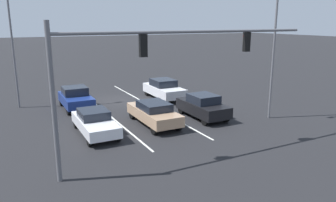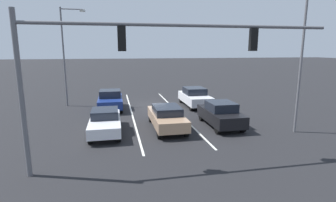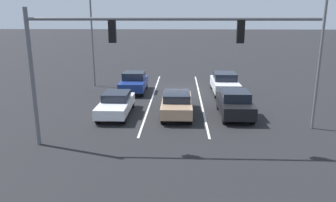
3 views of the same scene
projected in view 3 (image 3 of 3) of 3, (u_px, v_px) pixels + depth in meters
The scene contains 11 objects.
ground_plane at pixel (177, 90), 27.41m from camera, with size 240.00×240.00×0.00m, color black.
lane_stripe_left_divider at pixel (200, 97), 24.80m from camera, with size 0.12×17.26×0.01m, color silver.
lane_stripe_center_divider at pixel (152, 97), 24.94m from camera, with size 0.12×17.26×0.01m, color silver.
car_tan_midlane_front at pixel (177, 103), 20.29m from camera, with size 1.82×4.72×1.45m.
car_white_rightlane_front at pixel (116, 104), 20.34m from camera, with size 1.77×4.52×1.40m.
car_black_leftlane_front at pixel (235, 104), 20.00m from camera, with size 1.85×4.14×1.60m.
car_navy_rightlane_second at pixel (134, 82), 26.35m from camera, with size 1.92×4.08×1.62m.
car_silver_leftlane_second at pixel (225, 83), 26.06m from camera, with size 1.94×4.56×1.62m.
traffic_signal_gantry at pixel (119, 46), 14.46m from camera, with size 12.85×0.37×6.40m.
street_lamp_right_shoulder at pixel (94, 30), 27.62m from camera, with size 2.05×0.24×8.38m.
street_lamp_left_shoulder at pixel (318, 40), 16.82m from camera, with size 1.92×0.24×8.40m.
Camera 3 is at (-0.31, 26.76, 6.05)m, focal length 35.00 mm.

